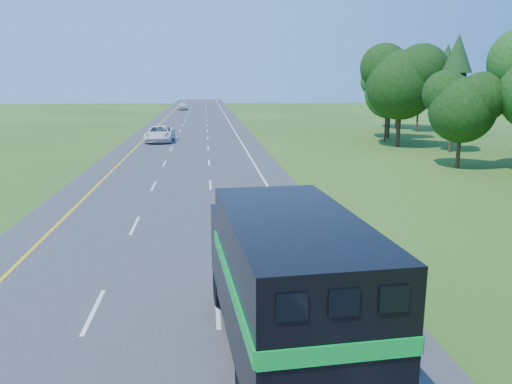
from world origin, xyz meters
The scene contains 5 objects.
road centered at (0.00, 50.00, 0.02)m, with size 15.00×260.00×0.04m, color #38383A.
lane_markings centered at (0.00, 50.00, 0.04)m, with size 11.15×260.00×0.01m.
horse_truck centered at (3.33, 7.68, 2.10)m, with size 3.32×8.89×3.86m.
white_suv centered at (-3.47, 53.14, 0.92)m, with size 2.91×6.32×1.76m, color white.
far_car centered at (-3.55, 114.39, 0.93)m, with size 2.09×5.20×1.77m, color silver.
Camera 1 is at (1.58, -3.02, 6.71)m, focal length 35.00 mm.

